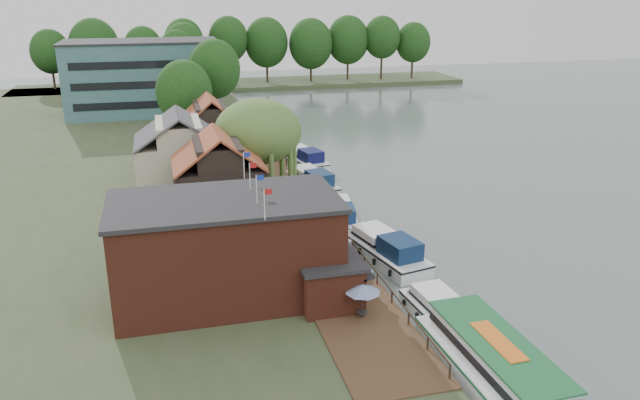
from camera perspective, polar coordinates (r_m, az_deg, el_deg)
ground at (r=50.16m, az=10.20°, el=-7.01°), size 260.00×260.00×0.00m
land_bank at (r=79.33m, az=-21.45°, el=2.10°), size 50.00×140.00×1.00m
quay_deck at (r=56.00m, az=-1.47°, el=-2.70°), size 6.00×50.00×0.10m
quay_rail at (r=56.91m, az=1.06°, el=-1.85°), size 0.20×49.00×1.00m
pub at (r=43.61m, az=-5.93°, el=-4.17°), size 20.00×11.00×7.30m
hotel_block at (r=111.72m, az=-15.87°, el=10.75°), size 25.40×12.40×12.30m
cottage_a at (r=57.35m, az=-9.25°, el=2.02°), size 8.60×7.60×8.50m
cottage_b at (r=66.82m, az=-12.67°, el=4.22°), size 9.60×8.60×8.50m
cottage_c at (r=75.77m, az=-9.94°, el=6.12°), size 7.60×7.60×8.50m
willow at (r=62.39m, az=-5.64°, el=4.48°), size 8.60×8.60×10.43m
umbrella_0 at (r=41.21m, az=3.91°, el=-9.19°), size 2.35×2.35×2.38m
umbrella_1 at (r=43.85m, az=3.52°, el=-7.36°), size 2.14×2.14×2.38m
umbrella_2 at (r=45.01m, az=2.71°, el=-6.61°), size 2.07×2.07×2.38m
umbrella_3 at (r=48.76m, az=1.60°, el=-4.52°), size 2.30×2.30×2.38m
umbrella_4 at (r=51.84m, az=-0.26°, el=-3.04°), size 2.15×2.15×2.38m
umbrella_5 at (r=53.67m, az=0.44°, el=-2.26°), size 1.95×1.95×2.38m
cruiser_0 at (r=42.83m, az=11.52°, el=-10.05°), size 4.02×10.17×2.41m
cruiser_1 at (r=52.10m, az=6.03°, el=-4.18°), size 5.69×11.32×2.66m
cruiser_2 at (r=59.96m, az=1.85°, el=-1.08°), size 4.68×10.12×2.36m
cruiser_3 at (r=70.15m, az=-0.74°, el=1.99°), size 5.15×10.70×2.50m
cruiser_4 at (r=79.47m, az=-1.45°, el=4.02°), size 5.41×10.73×2.50m
tour_boat at (r=37.00m, az=16.36°, el=-14.83°), size 4.51×14.67×3.18m
swan at (r=37.80m, az=12.49°, el=-16.18°), size 0.44×0.44×0.44m
bank_tree_0 at (r=84.74m, az=-12.24°, el=8.47°), size 7.33×7.33×11.85m
bank_tree_1 at (r=90.78m, az=-9.51°, el=9.97°), size 7.20×7.20×13.91m
bank_tree_2 at (r=101.72m, az=-10.17°, el=10.41°), size 6.20×6.20×12.26m
bank_tree_3 at (r=118.65m, az=-13.74°, el=11.26°), size 6.06×6.06×11.89m
bank_tree_4 at (r=128.29m, az=-12.87°, el=12.10°), size 6.66×6.66×12.91m
bank_tree_5 at (r=137.44m, az=-12.27°, el=12.75°), size 8.94×8.94×13.77m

